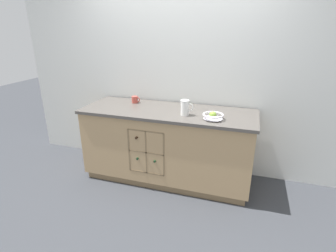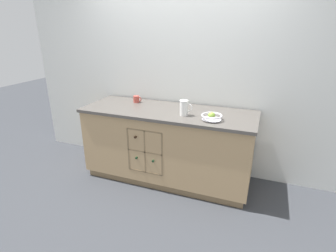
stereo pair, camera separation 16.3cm
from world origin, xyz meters
name	(u,v)px [view 1 (the left image)]	position (x,y,z in m)	size (l,w,h in m)	color
ground_plane	(168,177)	(0.00, 0.00, 0.00)	(14.00, 14.00, 0.00)	#383A3F
back_wall	(178,74)	(0.00, 0.42, 1.27)	(4.43, 0.06, 2.55)	silver
kitchen_island	(168,145)	(0.00, 0.00, 0.46)	(2.07, 0.74, 0.91)	olive
fruit_bowl	(213,116)	(0.56, -0.16, 0.95)	(0.22, 0.22, 0.09)	silver
white_pitcher	(185,107)	(0.24, -0.12, 1.00)	(0.15, 0.10, 0.17)	white
ceramic_mug	(135,100)	(-0.51, 0.18, 0.96)	(0.11, 0.08, 0.09)	#B7473D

